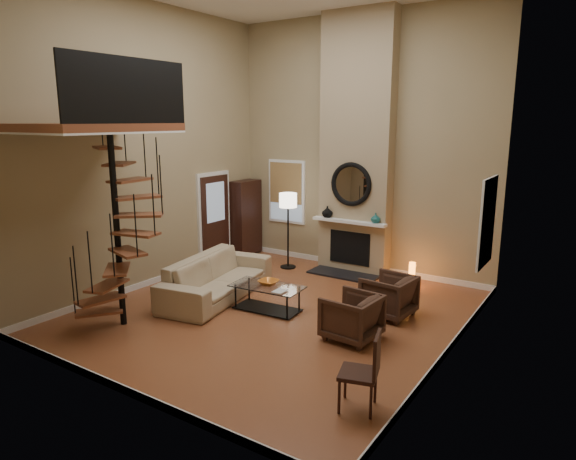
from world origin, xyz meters
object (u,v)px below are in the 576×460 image
Objects in this scene: hutch at (246,217)px; side_chair at (366,368)px; accent_lamp at (412,274)px; coffee_table at (267,295)px; sofa at (217,277)px; armchair_near at (392,297)px; floor_lamp at (288,206)px; armchair_far at (356,318)px.

hutch is 7.18m from side_chair.
side_chair is (1.12, -4.65, 0.28)m from accent_lamp.
accent_lamp is (4.28, -0.06, -0.70)m from hutch.
sofa is at bearing 177.65° from coffee_table.
armchair_near is (4.58, -1.84, -0.60)m from hutch.
sofa is 5.72× the size of accent_lamp.
armchair_near is (3.15, 0.88, -0.04)m from sofa.
armchair_near is 3.58m from floor_lamp.
armchair_near is at bearing 106.05° from side_chair.
coffee_table is 1.40× the size of side_chair.
accent_lamp is (1.66, 2.72, -0.03)m from coffee_table.
coffee_table is 2.84× the size of accent_lamp.
armchair_far is (-0.11, -1.20, 0.00)m from armchair_near.
hutch is 2.30× the size of armchair_far.
armchair_near is 1.20m from armchair_far.
sofa is 3.28m from armchair_near.
sofa reaches higher than accent_lamp.
hutch is 5.44m from armchair_far.
accent_lamp is at bearing 58.65° from coffee_table.
hutch is 1.92× the size of side_chair.
armchair_far is 1.70× the size of accent_lamp.
armchair_far is (4.47, -3.04, -0.60)m from hutch.
side_chair is at bearing -34.85° from coffee_table.
coffee_table is at bearing -58.47° from armchair_near.
hutch is 3.88m from coffee_table.
armchair_near is 1.81m from accent_lamp.
coffee_table is (2.63, -2.78, -0.67)m from hutch.
sofa is 3.33× the size of armchair_near.
armchair_near reaches higher than armchair_far.
armchair_near is 0.85× the size of side_chair.
hutch is 1.37× the size of coffee_table.
hutch reaches higher than sofa.
sofa is 2.82× the size of side_chair.
armchair_near is at bearing 179.12° from armchair_far.
hutch is at bearing 138.92° from side_chair.
armchair_near is at bearing -21.92° from hutch.
floor_lamp is at bearing -109.47° from armchair_near.
floor_lamp reaches higher than accent_lamp.
armchair_far is 0.60× the size of coffee_table.
hutch is 1.06× the size of floor_lamp.
floor_lamp reaches higher than sofa.
accent_lamp is at bearing 103.56° from side_chair.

